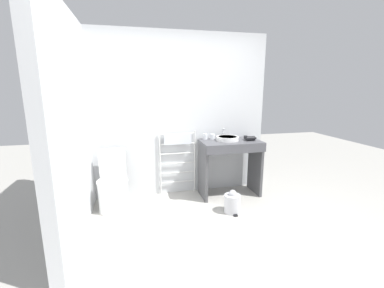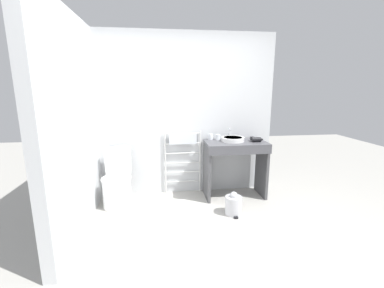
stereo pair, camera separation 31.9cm
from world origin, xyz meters
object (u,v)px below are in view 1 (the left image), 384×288
(towel_radiator, at_px, (178,149))
(trash_bin, at_px, (232,203))
(toilet, at_px, (113,187))
(cup_near_edge, at_px, (212,137))
(cup_near_wall, at_px, (205,136))
(hair_dryer, at_px, (250,138))
(sink_basin, at_px, (228,138))

(towel_radiator, bearing_deg, trash_bin, -53.85)
(toilet, bearing_deg, cup_near_edge, 9.25)
(cup_near_wall, bearing_deg, toilet, -168.64)
(cup_near_edge, height_order, trash_bin, cup_near_edge)
(towel_radiator, distance_m, cup_near_edge, 0.57)
(towel_radiator, xyz_separation_m, cup_near_wall, (0.43, -0.04, 0.19))
(cup_near_wall, height_order, hair_dryer, cup_near_wall)
(cup_near_edge, height_order, hair_dryer, cup_near_edge)
(trash_bin, bearing_deg, hair_dryer, 47.76)
(towel_radiator, xyz_separation_m, cup_near_edge, (0.54, -0.07, 0.19))
(sink_basin, bearing_deg, cup_near_edge, 146.54)
(sink_basin, relative_size, trash_bin, 1.08)
(toilet, relative_size, trash_bin, 2.58)
(toilet, distance_m, hair_dryer, 2.13)
(towel_radiator, height_order, trash_bin, towel_radiator)
(hair_dryer, bearing_deg, sink_basin, 167.02)
(trash_bin, bearing_deg, cup_near_edge, 94.60)
(towel_radiator, xyz_separation_m, hair_dryer, (1.08, -0.29, 0.18))
(trash_bin, bearing_deg, cup_near_wall, 102.17)
(cup_near_wall, relative_size, trash_bin, 0.28)
(hair_dryer, bearing_deg, cup_near_edge, 158.73)
(towel_radiator, distance_m, trash_bin, 1.17)
(cup_near_edge, bearing_deg, cup_near_wall, 161.65)
(toilet, distance_m, sink_basin, 1.81)
(cup_near_edge, xyz_separation_m, hair_dryer, (0.54, -0.21, -0.01))
(toilet, relative_size, cup_near_edge, 9.53)
(toilet, xyz_separation_m, towel_radiator, (0.97, 0.32, 0.40))
(toilet, relative_size, cup_near_wall, 9.15)
(towel_radiator, height_order, sink_basin, towel_radiator)
(trash_bin, bearing_deg, sink_basin, 77.05)
(toilet, relative_size, towel_radiator, 0.82)
(sink_basin, height_order, cup_near_wall, cup_near_wall)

